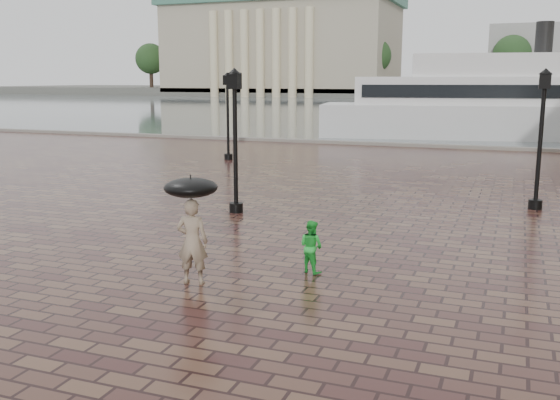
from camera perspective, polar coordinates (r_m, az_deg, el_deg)
name	(u,v)px	position (r m, az deg, el deg)	size (l,w,h in m)	color
ground	(325,383)	(9.17, 4.13, -16.33)	(300.00, 300.00, 0.00)	#321817
harbour_water	(503,108)	(99.93, 19.72, 7.96)	(240.00, 240.00, 0.00)	#444E53
quay_edge	(476,149)	(40.10, 17.51, 4.48)	(80.00, 0.60, 0.30)	slate
far_shore	(511,92)	(167.86, 20.35, 9.24)	(300.00, 60.00, 2.00)	#4C4C47
museum	(283,40)	(163.13, 0.27, 14.41)	(57.00, 32.50, 26.00)	gray
far_trees	(512,54)	(145.93, 20.44, 12.38)	(188.00, 8.00, 13.50)	#2D2119
street_lamps	(417,127)	(25.67, 12.38, 6.55)	(21.44, 14.44, 4.40)	black
adult_pedestrian	(192,241)	(13.06, -8.02, -3.78)	(0.66, 0.43, 1.80)	gray
child_pedestrian	(311,246)	(13.77, 2.87, -4.25)	(0.57, 0.44, 1.17)	green
ferry_near	(495,104)	(48.04, 19.10, 8.31)	(25.45, 9.97, 8.14)	silver
umbrella	(191,188)	(12.82, -8.16, 1.13)	(1.10, 1.10, 1.17)	black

